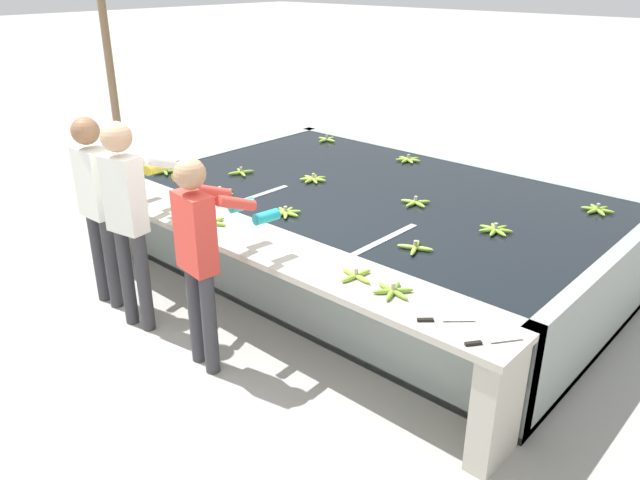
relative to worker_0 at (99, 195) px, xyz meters
The scene contains 23 objects.
ground_plane 1.73m from the worker_0, 10.85° to the left, with size 80.00×80.00×0.00m, color #A3A099.
wash_tank 2.61m from the worker_0, 57.26° to the left, with size 4.51×2.85×0.84m.
work_ledge 1.51m from the worker_0, 19.58° to the left, with size 4.51×0.45×0.84m.
worker_0 is the anchor object (origin of this frame).
worker_1 0.55m from the worker_0, ahead, with size 0.48×0.74×1.75m.
worker_2 1.43m from the worker_0, ahead, with size 0.46×0.73×1.64m.
banana_bunch_floating_0 1.26m from the worker_0, 119.72° to the left, with size 0.28×0.27×0.08m.
banana_bunch_floating_1 3.33m from the worker_0, 35.88° to the left, with size 0.27×0.28×0.08m.
banana_bunch_floating_2 1.10m from the worker_0, 72.49° to the left, with size 0.27×0.28×0.08m.
banana_bunch_floating_3 3.21m from the worker_0, 94.24° to the left, with size 0.28×0.28×0.08m.
banana_bunch_floating_4 1.60m from the worker_0, 42.96° to the left, with size 0.28×0.28×0.08m.
banana_bunch_floating_5 1.60m from the worker_0, 89.97° to the left, with size 0.27×0.27×0.08m.
banana_bunch_floating_6 4.32m from the worker_0, 43.34° to the left, with size 0.28×0.28×0.08m.
banana_bunch_floating_7 2.77m from the worker_0, 47.97° to the left, with size 0.28×0.27×0.08m.
banana_bunch_floating_8 2.71m from the worker_0, 26.82° to the left, with size 0.27×0.27×0.08m.
banana_bunch_floating_9 3.31m from the worker_0, 72.15° to the left, with size 0.28×0.28×0.08m.
banana_bunch_floating_10 2.06m from the worker_0, 69.95° to the left, with size 0.28×0.28×0.08m.
banana_bunch_ledge_0 1.02m from the worker_0, 29.64° to the left, with size 0.28×0.27×0.08m.
banana_bunch_ledge_1 2.45m from the worker_0, 12.96° to the left, with size 0.28×0.28×0.08m.
banana_bunch_ledge_2 2.76m from the worker_0, 11.30° to the left, with size 0.28×0.28×0.08m.
knife_0 3.46m from the worker_0, ahead, with size 0.23×0.30×0.02m.
knife_1 3.14m from the worker_0, ahead, with size 0.27×0.26×0.02m.
support_post_left 2.23m from the worker_0, 144.29° to the left, with size 0.09×0.09×3.20m.
Camera 1 is at (3.39, -2.71, 2.80)m, focal length 35.00 mm.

